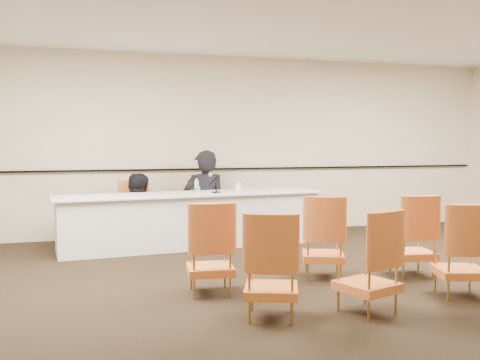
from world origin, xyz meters
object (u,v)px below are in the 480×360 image
at_px(water_bottle, 197,186).
at_px(coffee_cup, 238,188).
at_px(panel_table, 191,220).
at_px(panelist_main_chair, 205,209).
at_px(panelist_second, 136,225).
at_px(aud_chair_front_left, 210,247).
at_px(aud_chair_back_right, 460,249).
at_px(panelist_second_chair, 136,212).
at_px(panelist_main, 205,209).
at_px(aud_chair_back_mid, 367,261).
at_px(aud_chair_front_right, 412,235).
at_px(drinking_glass, 198,190).
at_px(microphone, 216,183).
at_px(aud_chair_front_mid, 323,236).
at_px(aud_chair_back_left, 271,265).

distance_m(water_bottle, coffee_cup, 0.64).
xyz_separation_m(panel_table, coffee_cup, (0.72, -0.04, 0.47)).
xyz_separation_m(panelist_main_chair, panelist_second, (-1.10, -0.09, -0.20)).
xyz_separation_m(aud_chair_front_left, aud_chair_back_right, (2.39, -0.81, 0.00)).
height_order(panelist_second, panelist_second_chair, panelist_second).
bearing_deg(panelist_main, aud_chair_back_mid, 100.14).
height_order(aud_chair_front_right, aud_chair_back_right, same).
height_order(aud_chair_front_right, aud_chair_back_mid, same).
distance_m(water_bottle, drinking_glass, 0.06).
distance_m(panel_table, microphone, 0.66).
distance_m(panelist_main_chair, drinking_glass, 0.78).
height_order(panelist_second, aud_chair_back_mid, panelist_second).
distance_m(aud_chair_front_mid, aud_chair_back_left, 1.57).
relative_size(panelist_main_chair, aud_chair_back_right, 1.00).
distance_m(aud_chair_front_mid, aud_chair_back_mid, 1.29).
relative_size(panelist_second, panelist_second_chair, 1.68).
bearing_deg(microphone, panelist_second_chair, 132.09).
xyz_separation_m(panelist_second, panelist_second_chair, (0.00, 0.00, 0.20)).
distance_m(aud_chair_front_right, aud_chair_back_mid, 1.63).
bearing_deg(panelist_main_chair, aud_chair_back_left, -99.07).
relative_size(microphone, water_bottle, 1.36).
xyz_separation_m(panelist_main, aud_chair_back_left, (-0.31, -4.05, 0.01)).
distance_m(microphone, aud_chair_back_left, 3.43).
xyz_separation_m(aud_chair_front_mid, aud_chair_back_mid, (-0.17, -1.28, 0.00)).
bearing_deg(aud_chair_front_right, panelist_main, 128.39).
distance_m(panel_table, panelist_second, 0.93).
xyz_separation_m(aud_chair_back_left, aud_chair_back_mid, (0.88, -0.11, 0.00)).
height_order(panelist_second, drinking_glass, panelist_second).
xyz_separation_m(aud_chair_front_left, aud_chair_front_right, (2.43, 0.07, 0.00)).
bearing_deg(aud_chair_front_mid, coffee_cup, 120.15).
xyz_separation_m(panelist_main_chair, panelist_second_chair, (-1.10, -0.09, 0.00)).
height_order(coffee_cup, aud_chair_front_mid, aud_chair_front_mid).
bearing_deg(panelist_second_chair, aud_chair_back_mid, -72.33).
bearing_deg(drinking_glass, aud_chair_front_right, -50.09).
distance_m(panel_table, aud_chair_front_right, 3.24).
height_order(microphone, aud_chair_front_left, microphone).
relative_size(panel_table, panelist_main_chair, 4.16).
xyz_separation_m(panelist_main_chair, water_bottle, (-0.27, -0.66, 0.43)).
bearing_deg(panelist_main, water_bottle, 70.03).
xyz_separation_m(microphone, aud_chair_front_left, (-0.68, -2.47, -0.47)).
distance_m(panelist_main, aud_chair_front_left, 3.20).
height_order(microphone, aud_chair_back_mid, microphone).
distance_m(aud_chair_front_left, aud_chair_back_right, 2.52).
bearing_deg(aud_chair_front_right, microphone, 134.37).
distance_m(panelist_main_chair, aud_chair_back_mid, 4.20).
relative_size(panel_table, water_bottle, 17.97).
height_order(panelist_main_chair, drinking_glass, panelist_main_chair).
xyz_separation_m(panelist_second_chair, aud_chair_front_left, (0.45, -3.05, 0.00)).
distance_m(drinking_glass, aud_chair_back_mid, 3.63).
bearing_deg(coffee_cup, panelist_main, 119.82).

